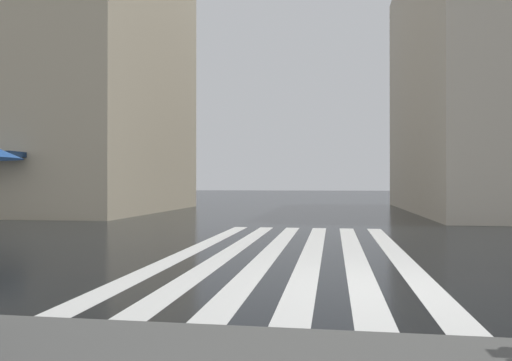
% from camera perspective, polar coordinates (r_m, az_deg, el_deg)
% --- Properties ---
extents(ground_plane, '(220.00, 220.00, 0.00)m').
position_cam_1_polar(ground_plane, '(8.49, 15.28, -11.82)').
color(ground_plane, black).
extents(zebra_crossing, '(13.00, 5.50, 0.01)m').
position_cam_1_polar(zebra_crossing, '(12.42, 4.18, -8.14)').
color(zebra_crossing, silver).
rests_on(zebra_crossing, ground_plane).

